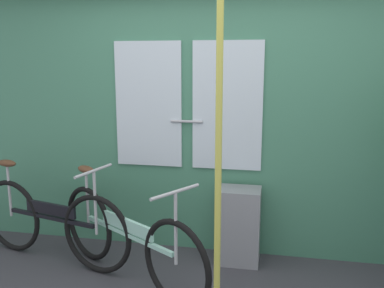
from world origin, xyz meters
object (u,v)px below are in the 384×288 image
at_px(bicycle_near_door, 51,221).
at_px(trash_bin_by_wall, 239,225).
at_px(handrail_pole, 218,170).
at_px(bicycle_leaning_behind, 127,238).

relative_size(bicycle_near_door, trash_bin_by_wall, 2.43).
xyz_separation_m(trash_bin_by_wall, handrail_pole, (-0.01, -1.27, 0.82)).
distance_m(bicycle_leaning_behind, handrail_pole, 1.39).
bearing_deg(handrail_pole, trash_bin_by_wall, 89.54).
relative_size(bicycle_near_door, bicycle_leaning_behind, 1.06).
height_order(bicycle_near_door, handrail_pole, handrail_pole).
distance_m(bicycle_near_door, handrail_pole, 2.01).
bearing_deg(bicycle_leaning_behind, handrail_pole, -11.85).
distance_m(bicycle_near_door, trash_bin_by_wall, 1.61).
xyz_separation_m(bicycle_near_door, handrail_pole, (1.57, -0.97, 0.79)).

